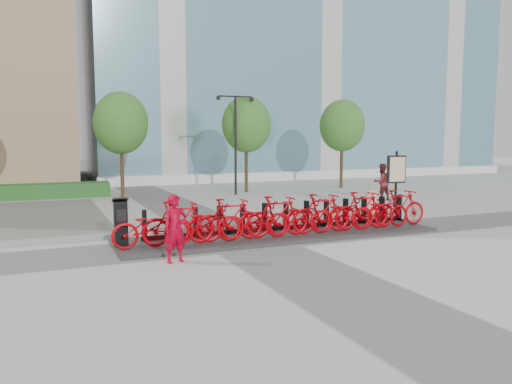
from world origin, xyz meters
name	(u,v)px	position (x,y,z in m)	size (l,w,h in m)	color
ground	(245,242)	(0.00, 0.00, 0.00)	(120.00, 120.00, 0.00)	#B7B7B7
glass_building	(282,29)	(14.00, 26.00, 12.00)	(32.00, 16.00, 24.00)	#3A7379
hedge_b	(44,191)	(-5.00, 13.20, 0.35)	(6.00, 1.20, 0.70)	#17611E
tree_1	(121,123)	(-1.50, 12.00, 3.59)	(2.60, 2.60, 5.10)	brown
tree_2	(246,125)	(5.00, 12.00, 3.59)	(2.60, 2.60, 5.10)	brown
tree_3	(342,126)	(11.00, 12.00, 3.59)	(2.60, 2.60, 5.10)	brown
streetlamp	(235,133)	(4.00, 11.00, 3.13)	(2.00, 0.20, 5.00)	black
dock_pad	(282,235)	(1.30, 0.30, 0.04)	(9.60, 2.40, 0.08)	#353535
dock_rail_posts	(287,216)	(1.72, 0.77, 0.51)	(8.74, 0.50, 0.85)	black
bike_0	(151,227)	(-2.60, -0.05, 0.61)	(0.70, 2.01, 1.06)	#B00008
bike_1	(179,223)	(-1.88, -0.05, 0.67)	(0.55, 1.95, 1.17)	#B00008
bike_2	(205,223)	(-1.16, -0.05, 0.61)	(0.70, 2.01, 1.06)	#B00008
bike_3	(230,219)	(-0.44, -0.05, 0.67)	(0.55, 1.95, 1.17)	#B00008
bike_4	(254,220)	(0.28, -0.05, 0.61)	(0.70, 2.01, 1.06)	#B00008
bike_5	(278,216)	(1.00, -0.05, 0.67)	(0.55, 1.95, 1.17)	#B00008
bike_6	(300,216)	(1.72, -0.05, 0.61)	(0.70, 2.01, 1.06)	#B00008
bike_7	(321,213)	(2.44, -0.05, 0.67)	(0.55, 1.95, 1.17)	#B00008
bike_8	(342,213)	(3.16, -0.05, 0.61)	(0.70, 2.01, 1.06)	#B00008
bike_9	(362,210)	(3.88, -0.05, 0.67)	(0.55, 1.95, 1.17)	#B00008
bike_10	(381,211)	(4.60, -0.05, 0.61)	(0.70, 2.01, 1.06)	#B00008
bike_11	(400,208)	(5.32, -0.05, 0.67)	(0.55, 1.95, 1.17)	#B00008
kiosk	(121,223)	(-3.29, 0.39, 0.70)	(0.41, 0.34, 1.29)	black
worker_red	(175,229)	(-2.34, -1.51, 0.79)	(0.58, 0.38, 1.59)	#A00019
pedestrian	(382,182)	(9.31, 6.06, 0.86)	(0.83, 0.65, 1.71)	maroon
construction_barrel	(370,202)	(6.39, 2.91, 0.45)	(0.47, 0.47, 0.91)	orange
map_sign	(396,172)	(7.54, 2.87, 1.57)	(0.78, 0.22, 2.37)	black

